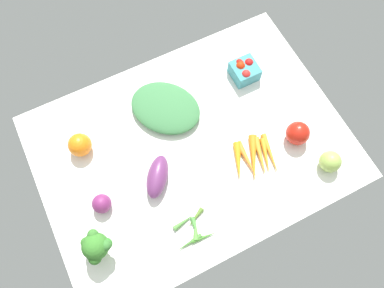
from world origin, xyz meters
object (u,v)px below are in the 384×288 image
(heirloom_tomato_green, at_px, (330,162))
(berry_basket, at_px, (244,70))
(red_onion_center, at_px, (102,204))
(bell_pepper_red, at_px, (298,133))
(carrot_bunch, at_px, (254,158))
(heirloom_tomato_orange, at_px, (80,145))
(okra_pile, at_px, (194,230))
(eggplant, at_px, (157,177))
(leafy_greens_clump, at_px, (165,108))
(broccoli_head, at_px, (96,247))

(heirloom_tomato_green, bearing_deg, berry_basket, -79.66)
(red_onion_center, bearing_deg, berry_basket, -160.78)
(bell_pepper_red, relative_size, carrot_bunch, 0.48)
(heirloom_tomato_orange, bearing_deg, heirloom_tomato_green, 149.41)
(red_onion_center, bearing_deg, heirloom_tomato_orange, -92.36)
(okra_pile, bearing_deg, berry_basket, -134.60)
(bell_pepper_red, bearing_deg, okra_pile, 15.40)
(heirloom_tomato_green, height_order, carrot_bunch, heirloom_tomato_green)
(berry_basket, distance_m, red_onion_center, 0.68)
(berry_basket, distance_m, eggplant, 0.50)
(okra_pile, relative_size, red_onion_center, 2.30)
(leafy_greens_clump, bearing_deg, berry_basket, -179.28)
(berry_basket, relative_size, eggplant, 0.62)
(red_onion_center, bearing_deg, okra_pile, 138.23)
(leafy_greens_clump, xyz_separation_m, heirloom_tomato_green, (-0.40, 0.43, 0.01))
(bell_pepper_red, bearing_deg, heirloom_tomato_orange, -23.40)
(leafy_greens_clump, bearing_deg, carrot_bunch, 121.87)
(okra_pile, distance_m, eggplant, 0.20)
(heirloom_tomato_orange, bearing_deg, berry_basket, -179.11)
(leafy_greens_clump, bearing_deg, okra_pile, 76.59)
(broccoli_head, xyz_separation_m, heirloom_tomato_green, (-0.77, 0.08, -0.04))
(leafy_greens_clump, bearing_deg, eggplant, 59.20)
(berry_basket, distance_m, leafy_greens_clump, 0.32)
(heirloom_tomato_green, xyz_separation_m, eggplant, (0.53, -0.21, -0.00))
(eggplant, bearing_deg, heirloom_tomato_green, -74.51)
(broccoli_head, height_order, okra_pile, broccoli_head)
(okra_pile, height_order, carrot_bunch, carrot_bunch)
(berry_basket, relative_size, heirloom_tomato_green, 1.25)
(heirloom_tomato_orange, xyz_separation_m, bell_pepper_red, (-0.67, 0.29, 0.00))
(heirloom_tomato_orange, relative_size, eggplant, 0.54)
(berry_basket, height_order, carrot_bunch, berry_basket)
(heirloom_tomato_orange, xyz_separation_m, red_onion_center, (0.01, 0.21, -0.01))
(leafy_greens_clump, height_order, heirloom_tomato_orange, heirloom_tomato_orange)
(berry_basket, bearing_deg, leafy_greens_clump, 0.72)
(heirloom_tomato_orange, distance_m, eggplant, 0.28)
(okra_pile, distance_m, bell_pepper_red, 0.47)
(carrot_bunch, bearing_deg, leafy_greens_clump, -58.13)
(leafy_greens_clump, height_order, heirloom_tomato_green, heirloom_tomato_green)
(carrot_bunch, distance_m, eggplant, 0.33)
(heirloom_tomato_orange, distance_m, red_onion_center, 0.21)
(heirloom_tomato_orange, bearing_deg, okra_pile, 117.46)
(okra_pile, distance_m, carrot_bunch, 0.31)
(red_onion_center, bearing_deg, leafy_greens_clump, -145.85)
(berry_basket, xyz_separation_m, carrot_bunch, (0.13, 0.30, -0.02))
(eggplant, bearing_deg, berry_basket, -26.56)
(heirloom_tomato_orange, height_order, bell_pepper_red, bell_pepper_red)
(heirloom_tomato_orange, bearing_deg, eggplant, 130.95)
(berry_basket, xyz_separation_m, heirloom_tomato_orange, (0.63, 0.01, 0.01))
(leafy_greens_clump, distance_m, red_onion_center, 0.39)
(leafy_greens_clump, distance_m, heirloom_tomato_green, 0.58)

